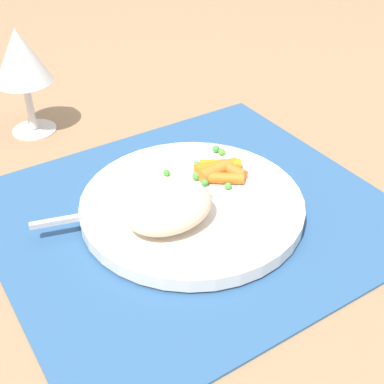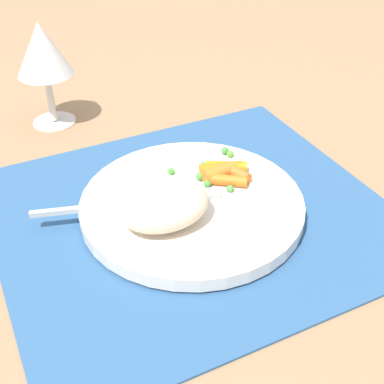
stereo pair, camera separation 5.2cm
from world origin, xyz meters
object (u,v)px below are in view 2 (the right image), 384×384
object	(u,v)px
rice_mound	(164,205)
fork	(147,202)
plate	(192,205)
carrot_portion	(225,172)
wine_glass	(42,52)

from	to	relation	value
rice_mound	fork	bearing A→B (deg)	98.43
plate	carrot_portion	size ratio (longest dim) A/B	4.10
rice_mound	wine_glass	world-z (taller)	wine_glass
fork	wine_glass	distance (m)	0.28
carrot_portion	wine_glass	distance (m)	0.30
rice_mound	carrot_portion	size ratio (longest dim) A/B	1.58
rice_mound	carrot_portion	world-z (taller)	rice_mound
fork	wine_glass	xyz separation A→B (m)	(-0.04, 0.27, 0.08)
fork	wine_glass	world-z (taller)	wine_glass
rice_mound	wine_glass	distance (m)	0.31
plate	rice_mound	bearing A→B (deg)	-153.03
carrot_portion	wine_glass	bearing A→B (deg)	117.96
carrot_portion	wine_glass	xyz separation A→B (m)	(-0.14, 0.26, 0.08)
carrot_portion	plate	bearing A→B (deg)	-157.43
rice_mound	wine_glass	xyz separation A→B (m)	(-0.04, 0.30, 0.06)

